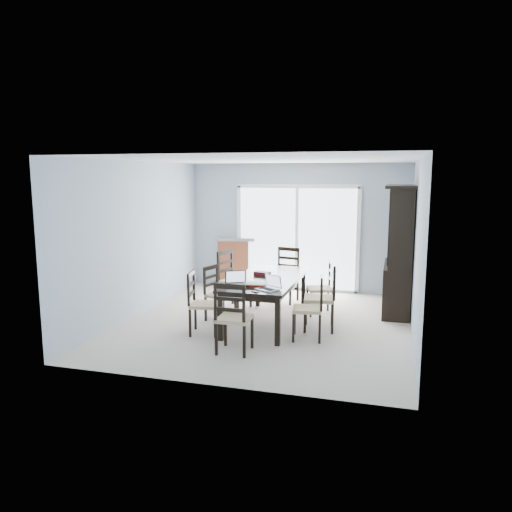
{
  "coord_description": "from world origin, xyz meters",
  "views": [
    {
      "loc": [
        1.95,
        -7.54,
        2.38
      ],
      "look_at": [
        -0.18,
        0.0,
        1.09
      ],
      "focal_mm": 35.0,
      "sensor_mm": 36.0,
      "label": 1
    }
  ],
  "objects_px": {
    "chair_left_mid": "(216,287)",
    "chair_right_near": "(314,300)",
    "chair_end_near": "(232,310)",
    "chair_end_far": "(286,269)",
    "chair_right_far": "(325,281)",
    "chair_left_far": "(230,273)",
    "laptop_dark": "(237,283)",
    "hot_tub": "(266,256)",
    "game_box": "(262,274)",
    "cell_phone": "(255,292)",
    "chair_right_mid": "(326,289)",
    "china_hutch": "(399,251)",
    "chair_left_near": "(198,296)",
    "laptop_silver": "(267,286)",
    "dining_table": "(267,282)"
  },
  "relations": [
    {
      "from": "chair_left_near",
      "to": "laptop_dark",
      "type": "height_order",
      "value": "chair_left_near"
    },
    {
      "from": "laptop_dark",
      "to": "cell_phone",
      "type": "bearing_deg",
      "value": -66.84
    },
    {
      "from": "chair_end_far",
      "to": "chair_right_far",
      "type": "bearing_deg",
      "value": 148.6
    },
    {
      "from": "chair_left_mid",
      "to": "laptop_dark",
      "type": "distance_m",
      "value": 0.95
    },
    {
      "from": "chair_right_far",
      "to": "hot_tub",
      "type": "height_order",
      "value": "chair_right_far"
    },
    {
      "from": "game_box",
      "to": "hot_tub",
      "type": "height_order",
      "value": "hot_tub"
    },
    {
      "from": "laptop_dark",
      "to": "hot_tub",
      "type": "xyz_separation_m",
      "value": [
        -0.63,
        4.1,
        -0.28
      ]
    },
    {
      "from": "chair_left_near",
      "to": "chair_right_far",
      "type": "xyz_separation_m",
      "value": [
        1.68,
        1.58,
        -0.01
      ]
    },
    {
      "from": "chair_end_near",
      "to": "chair_end_far",
      "type": "xyz_separation_m",
      "value": [
        0.08,
        3.02,
        0.01
      ]
    },
    {
      "from": "laptop_dark",
      "to": "chair_left_far",
      "type": "bearing_deg",
      "value": 84.36
    },
    {
      "from": "chair_right_far",
      "to": "chair_end_near",
      "type": "distance_m",
      "value": 2.47
    },
    {
      "from": "china_hutch",
      "to": "chair_left_mid",
      "type": "distance_m",
      "value": 3.19
    },
    {
      "from": "laptop_silver",
      "to": "cell_phone",
      "type": "distance_m",
      "value": 0.22
    },
    {
      "from": "chair_end_near",
      "to": "laptop_dark",
      "type": "bearing_deg",
      "value": 102.23
    },
    {
      "from": "chair_left_near",
      "to": "chair_end_near",
      "type": "bearing_deg",
      "value": 36.99
    },
    {
      "from": "chair_end_near",
      "to": "laptop_dark",
      "type": "xyz_separation_m",
      "value": [
        -0.18,
        0.77,
        0.2
      ]
    },
    {
      "from": "chair_left_far",
      "to": "chair_right_mid",
      "type": "distance_m",
      "value": 2.04
    },
    {
      "from": "chair_left_mid",
      "to": "chair_left_far",
      "type": "height_order",
      "value": "chair_left_far"
    },
    {
      "from": "dining_table",
      "to": "china_hutch",
      "type": "height_order",
      "value": "china_hutch"
    },
    {
      "from": "chair_left_near",
      "to": "chair_end_near",
      "type": "relative_size",
      "value": 0.96
    },
    {
      "from": "china_hutch",
      "to": "chair_right_far",
      "type": "xyz_separation_m",
      "value": [
        -1.19,
        -0.44,
        -0.5
      ]
    },
    {
      "from": "china_hutch",
      "to": "chair_right_near",
      "type": "height_order",
      "value": "china_hutch"
    },
    {
      "from": "chair_right_near",
      "to": "laptop_dark",
      "type": "relative_size",
      "value": 2.87
    },
    {
      "from": "chair_left_far",
      "to": "chair_end_far",
      "type": "relative_size",
      "value": 1.02
    },
    {
      "from": "chair_left_mid",
      "to": "chair_end_far",
      "type": "xyz_separation_m",
      "value": [
        0.85,
        1.54,
        0.07
      ]
    },
    {
      "from": "china_hutch",
      "to": "hot_tub",
      "type": "xyz_separation_m",
      "value": [
        -2.92,
        2.13,
        -0.55
      ]
    },
    {
      "from": "china_hutch",
      "to": "chair_left_mid",
      "type": "xyz_separation_m",
      "value": [
        -2.88,
        -1.26,
        -0.52
      ]
    },
    {
      "from": "chair_left_far",
      "to": "chair_right_mid",
      "type": "height_order",
      "value": "chair_right_mid"
    },
    {
      "from": "dining_table",
      "to": "cell_phone",
      "type": "height_order",
      "value": "cell_phone"
    },
    {
      "from": "chair_left_near",
      "to": "chair_right_near",
      "type": "xyz_separation_m",
      "value": [
        1.71,
        0.2,
        0.0
      ]
    },
    {
      "from": "chair_left_near",
      "to": "game_box",
      "type": "distance_m",
      "value": 1.2
    },
    {
      "from": "chair_left_near",
      "to": "cell_phone",
      "type": "distance_m",
      "value": 0.99
    },
    {
      "from": "chair_end_near",
      "to": "cell_phone",
      "type": "height_order",
      "value": "chair_end_near"
    },
    {
      "from": "chair_right_far",
      "to": "dining_table",
      "type": "bearing_deg",
      "value": 114.97
    },
    {
      "from": "chair_end_far",
      "to": "hot_tub",
      "type": "height_order",
      "value": "chair_end_far"
    },
    {
      "from": "chair_left_mid",
      "to": "chair_right_mid",
      "type": "distance_m",
      "value": 1.83
    },
    {
      "from": "chair_left_mid",
      "to": "chair_right_far",
      "type": "relative_size",
      "value": 0.96
    },
    {
      "from": "cell_phone",
      "to": "hot_tub",
      "type": "distance_m",
      "value": 4.5
    },
    {
      "from": "laptop_dark",
      "to": "chair_end_far",
      "type": "bearing_deg",
      "value": 55.61
    },
    {
      "from": "china_hutch",
      "to": "chair_end_far",
      "type": "relative_size",
      "value": 1.88
    },
    {
      "from": "china_hutch",
      "to": "chair_end_near",
      "type": "xyz_separation_m",
      "value": [
        -2.11,
        -2.74,
        -0.47
      ]
    },
    {
      "from": "chair_right_far",
      "to": "cell_phone",
      "type": "distance_m",
      "value": 1.96
    },
    {
      "from": "chair_left_near",
      "to": "laptop_silver",
      "type": "distance_m",
      "value": 1.1
    },
    {
      "from": "chair_left_mid",
      "to": "chair_end_near",
      "type": "bearing_deg",
      "value": 43.24
    },
    {
      "from": "laptop_dark",
      "to": "hot_tub",
      "type": "bearing_deg",
      "value": 70.91
    },
    {
      "from": "chair_left_mid",
      "to": "chair_right_near",
      "type": "bearing_deg",
      "value": 87.27
    },
    {
      "from": "chair_left_near",
      "to": "cell_phone",
      "type": "relative_size",
      "value": 10.0
    },
    {
      "from": "cell_phone",
      "to": "chair_right_far",
      "type": "bearing_deg",
      "value": 92.43
    },
    {
      "from": "chair_right_mid",
      "to": "chair_end_far",
      "type": "distance_m",
      "value": 1.89
    },
    {
      "from": "laptop_dark",
      "to": "game_box",
      "type": "height_order",
      "value": "laptop_dark"
    }
  ]
}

